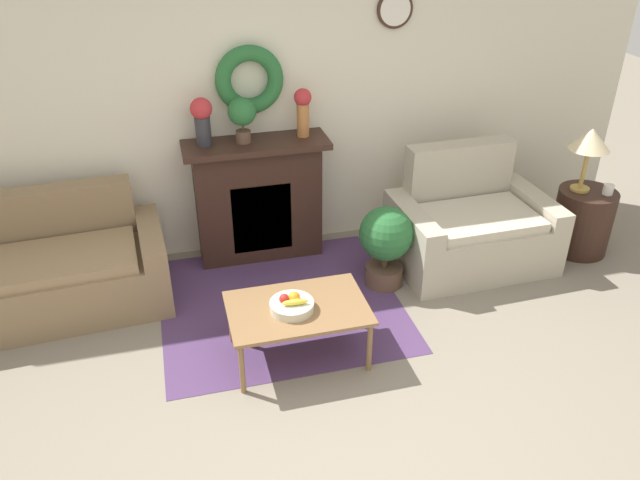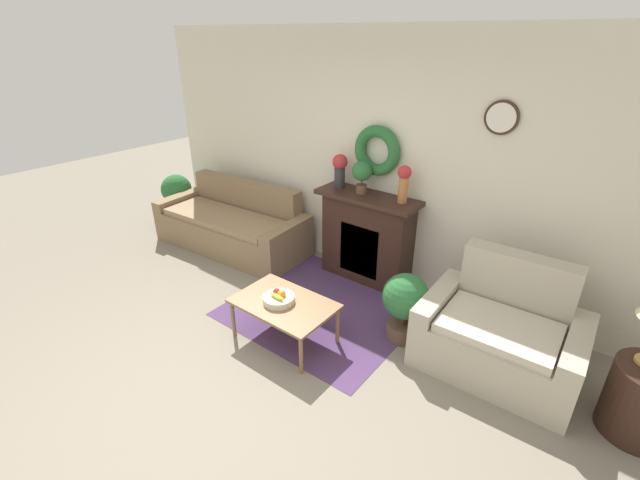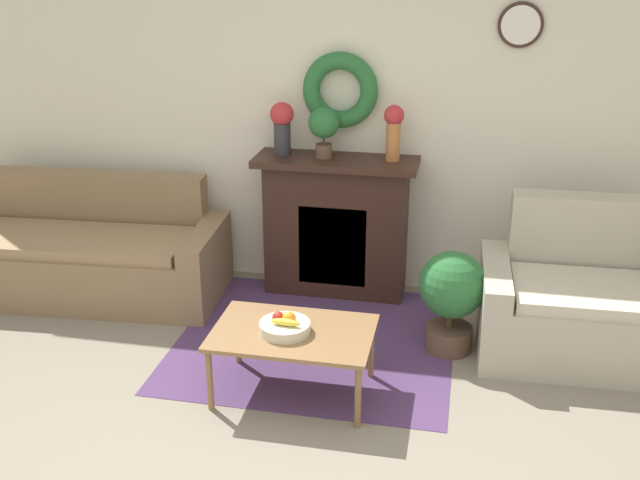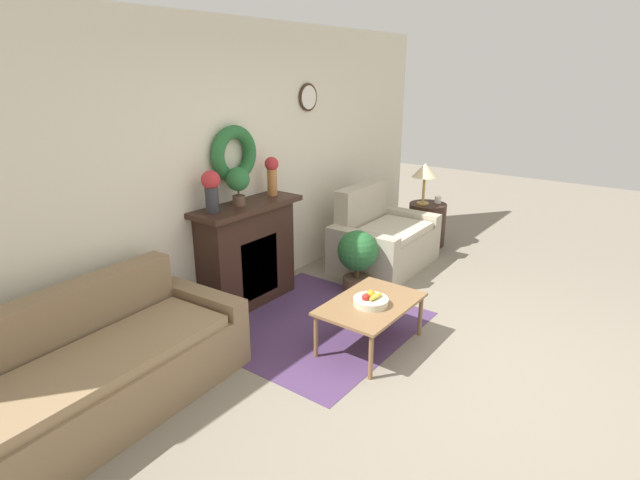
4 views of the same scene
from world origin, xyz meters
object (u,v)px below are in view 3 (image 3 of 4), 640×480
coffee_table (293,337)px  potted_plant_on_mantel (324,126)px  loveseat_right (581,305)px  couch_left (83,254)px  potted_plant_floor_by_loveseat (452,293)px  fruit_bowl (285,326)px  fireplace (336,225)px  vase_on_mantel_right (394,128)px  vase_on_mantel_left (282,124)px

coffee_table → potted_plant_on_mantel: potted_plant_on_mantel is taller
loveseat_right → potted_plant_on_mantel: bearing=161.7°
couch_left → potted_plant_floor_by_loveseat: (2.72, -0.35, 0.10)m
coffee_table → potted_plant_on_mantel: (-0.10, 1.40, 0.90)m
coffee_table → fruit_bowl: (-0.04, -0.02, 0.08)m
fireplace → coffee_table: fireplace is taller
loveseat_right → vase_on_mantel_right: vase_on_mantel_right is taller
coffee_table → vase_on_mantel_right: bearing=74.8°
vase_on_mantel_left → potted_plant_floor_by_loveseat: bearing=-29.9°
potted_plant_floor_by_loveseat → fruit_bowl: bearing=-141.9°
loveseat_right → vase_on_mantel_right: size_ratio=3.31×
fireplace → fruit_bowl: size_ratio=4.00×
couch_left → fruit_bowl: couch_left is taller
loveseat_right → fruit_bowl: size_ratio=4.44×
coffee_table → potted_plant_floor_by_loveseat: potted_plant_floor_by_loveseat is taller
vase_on_mantel_left → vase_on_mantel_right: vase_on_mantel_right is taller
coffee_table → potted_plant_floor_by_loveseat: 1.11m
loveseat_right → vase_on_mantel_left: 2.35m
couch_left → fireplace: bearing=7.9°
fireplace → couch_left: (-1.85, -0.38, -0.23)m
loveseat_right → vase_on_mantel_right: bearing=155.1°
couch_left → potted_plant_on_mantel: potted_plant_on_mantel is taller
fruit_bowl → potted_plant_floor_by_loveseat: (0.91, 0.71, -0.05)m
fruit_bowl → potted_plant_floor_by_loveseat: 1.15m
couch_left → vase_on_mantel_left: vase_on_mantel_left is taller
coffee_table → fruit_bowl: 0.09m
potted_plant_on_mantel → loveseat_right: bearing=-16.9°
fruit_bowl → couch_left: bearing=149.8°
fireplace → potted_plant_floor_by_loveseat: (0.87, -0.72, -0.13)m
couch_left → potted_plant_on_mantel: size_ratio=5.92×
fireplace → vase_on_mantel_left: vase_on_mantel_left is taller
vase_on_mantel_left → potted_plant_on_mantel: bearing=-3.7°
vase_on_mantel_left → coffee_table: bearing=-74.0°
loveseat_right → potted_plant_floor_by_loveseat: size_ratio=1.92×
coffee_table → loveseat_right: bearing=27.2°
coffee_table → vase_on_mantel_right: 1.72m
potted_plant_floor_by_loveseat → fireplace: bearing=140.4°
fireplace → couch_left: 1.90m
fireplace → coffee_table: size_ratio=1.27×
loveseat_right → potted_plant_on_mantel: potted_plant_on_mantel is taller
potted_plant_on_mantel → vase_on_mantel_left: bearing=176.3°
couch_left → coffee_table: 2.13m
coffee_table → vase_on_mantel_left: bearing=106.0°
fruit_bowl → vase_on_mantel_left: (-0.36, 1.44, 0.81)m
fireplace → vase_on_mantel_right: bearing=0.8°
loveseat_right → potted_plant_on_mantel: 2.09m
couch_left → potted_plant_floor_by_loveseat: 2.74m
fruit_bowl → coffee_table: bearing=26.6°
loveseat_right → fruit_bowl: (-1.72, -0.88, 0.13)m
fireplace → loveseat_right: bearing=-18.1°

